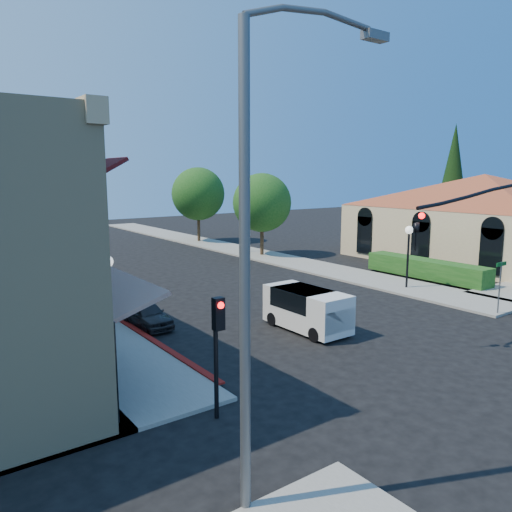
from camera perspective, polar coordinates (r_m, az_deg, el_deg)
ground at (r=18.27m, az=20.64°, el=-11.83°), size 120.00×120.00×0.00m
sidewalk_left at (r=37.14m, az=-26.67°, el=-1.48°), size 3.50×50.00×0.12m
sidewalk_right at (r=43.42m, az=-3.33°, el=0.95°), size 3.50×50.00×0.12m
curb_red_strip at (r=19.80m, az=-11.78°, el=-9.74°), size 0.25×10.00×0.06m
mission_building at (r=41.97m, az=24.46°, el=4.91°), size 30.12×30.12×6.40m
hedge at (r=32.47m, az=18.82°, el=-2.52°), size 1.40×8.00×1.10m
conifer_far at (r=50.39m, az=21.61°, el=8.68°), size 3.20×3.20×11.00m
street_tree_a at (r=38.93m, az=0.69°, el=6.11°), size 4.56×4.56×6.48m
street_tree_b at (r=47.30m, az=-6.63°, el=7.06°), size 4.94×4.94×7.02m
signal_mast_arm at (r=23.05m, az=26.18°, el=2.61°), size 8.01×0.39×6.00m
secondary_signal at (r=13.03m, az=-4.42°, el=-9.01°), size 0.28×0.42×3.32m
cobra_streetlight at (r=8.97m, az=0.54°, el=1.98°), size 3.60×0.25×9.31m
street_name_sign at (r=25.16m, az=26.13°, el=-2.41°), size 0.80×0.06×2.50m
lamppost_left_near at (r=18.52m, az=-16.58°, el=-2.49°), size 0.44×0.44×3.57m
lamppost_left_far at (r=31.92m, az=-25.07°, el=1.87°), size 0.44×0.44×3.57m
lamppost_right_near at (r=28.88m, az=17.05°, el=1.64°), size 0.44×0.44×3.57m
lamppost_right_far at (r=40.48m, az=-1.35°, el=4.17°), size 0.44×0.44×3.57m
white_van at (r=20.77m, az=5.91°, el=-5.84°), size 1.72×3.85×1.70m
parked_car_a at (r=21.75m, az=-12.45°, el=-6.52°), size 1.40×3.23×1.08m
parked_car_b at (r=29.99m, az=-18.72°, el=-2.20°), size 1.78×4.10×1.31m
parked_car_c at (r=32.03m, az=-20.51°, el=-1.74°), size 2.11×4.12×1.14m
parked_car_d at (r=36.90m, az=-20.43°, el=-0.25°), size 2.13×4.50×1.24m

